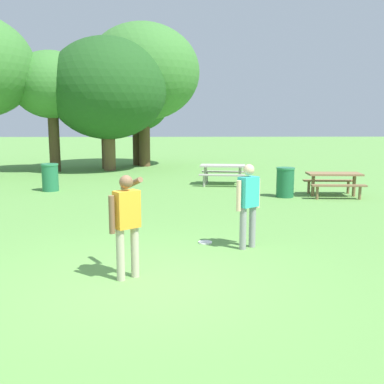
# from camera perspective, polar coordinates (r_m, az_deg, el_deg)

# --- Properties ---
(ground_plane) EXTENTS (120.00, 120.00, 0.00)m
(ground_plane) POSITION_cam_1_polar(r_m,az_deg,el_deg) (7.07, -5.58, -11.26)
(ground_plane) COLOR #609947
(person_thrower) EXTENTS (0.50, 0.41, 1.64)m
(person_thrower) POSITION_cam_1_polar(r_m,az_deg,el_deg) (8.61, 7.20, -1.08)
(person_thrower) COLOR gray
(person_thrower) RESTS_ON ground
(person_catcher) EXTENTS (0.50, 0.83, 1.64)m
(person_catcher) POSITION_cam_1_polar(r_m,az_deg,el_deg) (6.97, -8.38, -3.38)
(person_catcher) COLOR #B7AD93
(person_catcher) RESTS_ON ground
(frisbee) EXTENTS (0.28, 0.28, 0.03)m
(frisbee) POSITION_cam_1_polar(r_m,az_deg,el_deg) (9.10, 1.70, -6.45)
(frisbee) COLOR white
(frisbee) RESTS_ON ground
(picnic_table_near) EXTENTS (1.77, 1.51, 0.77)m
(picnic_table_near) POSITION_cam_1_polar(r_m,az_deg,el_deg) (15.20, 17.67, 1.56)
(picnic_table_near) COLOR olive
(picnic_table_near) RESTS_ON ground
(picnic_table_far) EXTENTS (1.89, 1.65, 0.77)m
(picnic_table_far) POSITION_cam_1_polar(r_m,az_deg,el_deg) (17.15, 3.95, 2.80)
(picnic_table_far) COLOR #B2ADA3
(picnic_table_far) RESTS_ON ground
(trash_can_beside_table) EXTENTS (0.59, 0.59, 0.96)m
(trash_can_beside_table) POSITION_cam_1_polar(r_m,az_deg,el_deg) (16.38, -17.68, 1.80)
(trash_can_beside_table) COLOR #237047
(trash_can_beside_table) RESTS_ON ground
(trash_can_further_along) EXTENTS (0.59, 0.59, 0.96)m
(trash_can_further_along) POSITION_cam_1_polar(r_m,az_deg,el_deg) (14.68, 11.82, 1.23)
(trash_can_further_along) COLOR #1E663D
(trash_can_further_along) RESTS_ON ground
(tree_broad_center) EXTENTS (3.69, 3.69, 5.67)m
(tree_broad_center) POSITION_cam_1_polar(r_m,az_deg,el_deg) (22.50, -17.51, 12.83)
(tree_broad_center) COLOR #4C3823
(tree_broad_center) RESTS_ON ground
(tree_far_right) EXTENTS (3.67, 3.67, 5.57)m
(tree_far_right) POSITION_cam_1_polar(r_m,az_deg,el_deg) (23.37, -11.08, 12.71)
(tree_far_right) COLOR brown
(tree_far_right) RESTS_ON ground
(tree_slender_mid) EXTENTS (5.72, 5.72, 6.39)m
(tree_slender_mid) POSITION_cam_1_polar(r_m,az_deg,el_deg) (22.41, -10.74, 12.83)
(tree_slender_mid) COLOR brown
(tree_slender_mid) RESTS_ON ground
(tree_back_left) EXTENTS (3.49, 3.49, 4.84)m
(tree_back_left) POSITION_cam_1_polar(r_m,az_deg,el_deg) (24.72, -7.11, 11.10)
(tree_back_left) COLOR #4C3823
(tree_back_left) RESTS_ON ground
(tree_back_right) EXTENTS (5.90, 5.90, 7.45)m
(tree_back_right) POSITION_cam_1_polar(r_m,az_deg,el_deg) (24.28, -6.24, 14.93)
(tree_back_right) COLOR brown
(tree_back_right) RESTS_ON ground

